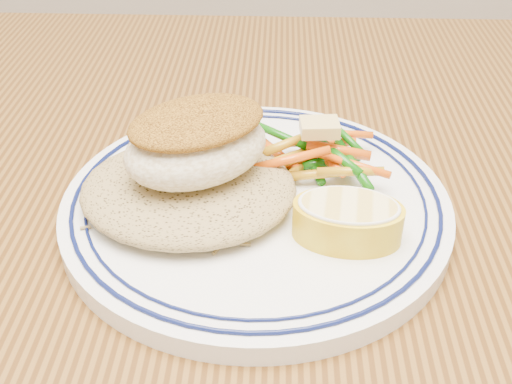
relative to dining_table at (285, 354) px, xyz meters
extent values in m
cube|color=#492B0E|center=(0.00, 0.00, 0.08)|extent=(1.50, 0.90, 0.04)
cylinder|color=white|center=(-0.02, 0.05, 0.10)|extent=(0.27, 0.27, 0.01)
torus|color=#0A113F|center=(-0.02, 0.05, 0.11)|extent=(0.26, 0.26, 0.00)
torus|color=#0A113F|center=(-0.02, 0.05, 0.11)|extent=(0.24, 0.24, 0.00)
ellipsoid|color=olive|center=(-0.07, 0.04, 0.13)|extent=(0.15, 0.13, 0.03)
ellipsoid|color=#EEE4C4|center=(-0.06, 0.04, 0.15)|extent=(0.12, 0.12, 0.04)
ellipsoid|color=#905E17|center=(-0.06, 0.04, 0.17)|extent=(0.12, 0.11, 0.02)
cylinder|color=#11560A|center=(0.02, 0.09, 0.12)|extent=(0.02, 0.05, 0.01)
cylinder|color=#11560A|center=(0.02, 0.08, 0.12)|extent=(0.06, 0.02, 0.01)
cylinder|color=#DD520B|center=(-0.01, 0.09, 0.12)|extent=(0.04, 0.04, 0.01)
cylinder|color=#AD7C12|center=(0.00, 0.06, 0.12)|extent=(0.03, 0.06, 0.01)
cylinder|color=#AD7C12|center=(0.02, 0.06, 0.12)|extent=(0.05, 0.01, 0.01)
cylinder|color=#DD520B|center=(0.03, 0.08, 0.12)|extent=(0.03, 0.05, 0.01)
cylinder|color=#DD520B|center=(0.00, 0.08, 0.12)|extent=(0.05, 0.04, 0.01)
cylinder|color=#AD7C12|center=(0.00, 0.08, 0.12)|extent=(0.04, 0.04, 0.01)
cylinder|color=#DD520B|center=(0.03, 0.11, 0.12)|extent=(0.05, 0.01, 0.01)
cylinder|color=#AD7C12|center=(0.00, 0.08, 0.13)|extent=(0.05, 0.04, 0.01)
cylinder|color=#11560A|center=(0.05, 0.07, 0.13)|extent=(0.02, 0.06, 0.01)
cylinder|color=#AD7C12|center=(0.04, 0.06, 0.13)|extent=(0.05, 0.01, 0.01)
cylinder|color=#DD520B|center=(0.04, 0.11, 0.13)|extent=(0.05, 0.01, 0.01)
cylinder|color=#DD520B|center=(0.04, 0.08, 0.13)|extent=(0.05, 0.01, 0.01)
cylinder|color=#11560A|center=(0.03, 0.08, 0.13)|extent=(0.04, 0.05, 0.01)
cylinder|color=#DD520B|center=(0.04, 0.07, 0.13)|extent=(0.05, 0.03, 0.01)
cylinder|color=#11560A|center=(0.04, 0.10, 0.13)|extent=(0.03, 0.04, 0.01)
cylinder|color=#AD7C12|center=(0.00, 0.09, 0.13)|extent=(0.05, 0.04, 0.01)
cylinder|color=#11560A|center=(-0.01, 0.10, 0.13)|extent=(0.05, 0.03, 0.01)
cylinder|color=#DD520B|center=(0.00, 0.06, 0.14)|extent=(0.06, 0.02, 0.01)
cube|color=#D6BA69|center=(0.02, 0.09, 0.15)|extent=(0.03, 0.02, 0.01)
torus|color=white|center=(0.04, 0.00, 0.14)|extent=(0.07, 0.07, 0.00)
camera|label=1|loc=(-0.01, -0.32, 0.38)|focal=45.00mm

